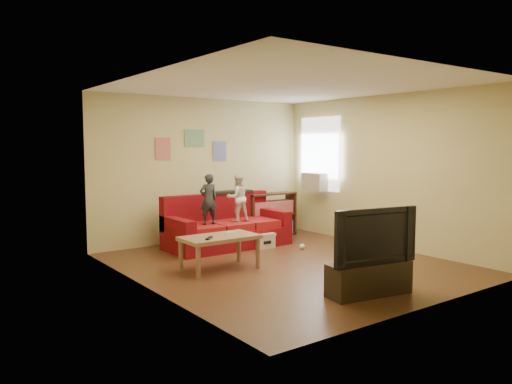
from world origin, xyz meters
TOP-DOWN VIEW (x-y plane):
  - room_shell at (0.00, 0.00)m, footprint 4.52×5.02m
  - sofa at (-0.02, 1.71)m, footprint 2.19×1.01m
  - child_a at (-0.47, 1.53)m, footprint 0.34×0.25m
  - child_b at (0.13, 1.53)m, footprint 0.46×0.38m
  - coffee_table at (-1.01, 0.31)m, footprint 1.12×0.61m
  - remote at (-1.26, 0.19)m, footprint 0.18×0.18m
  - game_controller at (-0.81, 0.36)m, footprint 0.13×0.04m
  - bookshelf at (1.24, 2.01)m, footprint 1.09×0.33m
  - window at (2.22, 1.65)m, footprint 0.04×1.08m
  - ac_unit at (2.10, 1.65)m, footprint 0.28×0.55m
  - artwork_left at (-0.85, 2.48)m, footprint 0.30×0.01m
  - artwork_center at (-0.20, 2.48)m, footprint 0.42×0.01m
  - artwork_right at (0.35, 2.48)m, footprint 0.30×0.01m
  - file_box at (0.43, 1.19)m, footprint 0.39×0.29m
  - tv_stand at (-0.19, -1.80)m, footprint 1.11×0.54m
  - television at (-0.19, -1.80)m, footprint 1.18×0.35m
  - tissue at (0.92, 0.69)m, footprint 0.11×0.11m

SIDE VIEW (x-z plane):
  - tissue at x=0.92m, z-range 0.00..0.10m
  - file_box at x=0.43m, z-range 0.00..0.27m
  - tv_stand at x=-0.19m, z-range 0.00..0.40m
  - sofa at x=-0.02m, z-range -0.16..0.80m
  - bookshelf at x=1.24m, z-range -0.05..0.82m
  - coffee_table at x=-1.01m, z-range 0.18..0.68m
  - remote at x=-1.26m, z-range 0.50..0.53m
  - game_controller at x=-0.81m, z-range 0.50..0.53m
  - television at x=-0.19m, z-range 0.40..1.08m
  - child_b at x=0.13m, z-range 0.46..1.31m
  - child_a at x=-0.47m, z-range 0.46..1.33m
  - ac_unit at x=2.10m, z-range 0.91..1.26m
  - room_shell at x=0.00m, z-range -0.01..2.71m
  - window at x=2.22m, z-range 0.90..2.38m
  - artwork_right at x=0.35m, z-range 1.51..1.89m
  - artwork_left at x=-0.85m, z-range 1.55..1.95m
  - artwork_center at x=-0.20m, z-range 1.79..2.11m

